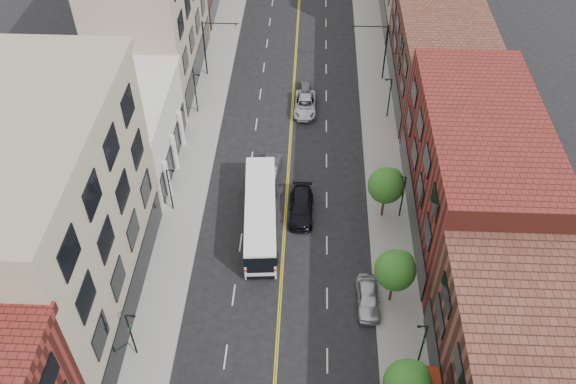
# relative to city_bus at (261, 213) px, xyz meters

# --- Properties ---
(sidewalk_left) EXTENTS (4.00, 110.00, 0.15)m
(sidewalk_left) POSITION_rel_city_bus_xyz_m (-7.76, 13.03, -1.85)
(sidewalk_left) COLOR gray
(sidewalk_left) RESTS_ON ground
(sidewalk_right) EXTENTS (4.00, 110.00, 0.15)m
(sidewalk_right) POSITION_rel_city_bus_xyz_m (12.24, 13.03, -1.85)
(sidewalk_right) COLOR gray
(sidewalk_right) RESTS_ON ground
(bldg_l_tanoffice) EXTENTS (10.00, 22.00, 18.00)m
(bldg_l_tanoffice) POSITION_rel_city_bus_xyz_m (-14.76, -8.97, 7.08)
(bldg_l_tanoffice) COLOR gray
(bldg_l_tanoffice) RESTS_ON ground
(bldg_l_white) EXTENTS (10.00, 14.00, 8.00)m
(bldg_l_white) POSITION_rel_city_bus_xyz_m (-14.76, 9.03, 2.08)
(bldg_l_white) COLOR silver
(bldg_l_white) RESTS_ON ground
(bldg_l_far_a) EXTENTS (10.00, 20.00, 18.00)m
(bldg_l_far_a) POSITION_rel_city_bus_xyz_m (-14.76, 26.03, 7.08)
(bldg_l_far_a) COLOR gray
(bldg_l_far_a) RESTS_ON ground
(bldg_r_mid) EXTENTS (10.00, 22.00, 12.00)m
(bldg_r_mid) POSITION_rel_city_bus_xyz_m (19.24, 2.03, 4.08)
(bldg_r_mid) COLOR #5D2018
(bldg_r_mid) RESTS_ON ground
(bldg_r_far_a) EXTENTS (10.00, 20.00, 10.00)m
(bldg_r_far_a) POSITION_rel_city_bus_xyz_m (19.24, 23.03, 3.08)
(bldg_r_far_a) COLOR #562D22
(bldg_r_far_a) RESTS_ON ground
(tree_r_1) EXTENTS (3.40, 3.40, 5.59)m
(tree_r_1) POSITION_rel_city_bus_xyz_m (11.62, -17.90, 2.21)
(tree_r_1) COLOR black
(tree_r_1) RESTS_ON sidewalk_right
(tree_r_2) EXTENTS (3.40, 3.40, 5.59)m
(tree_r_2) POSITION_rel_city_bus_xyz_m (11.62, -7.90, 2.21)
(tree_r_2) COLOR black
(tree_r_2) RESTS_ON sidewalk_right
(tree_r_3) EXTENTS (3.40, 3.40, 5.59)m
(tree_r_3) POSITION_rel_city_bus_xyz_m (11.62, 2.10, 2.21)
(tree_r_3) COLOR black
(tree_r_3) RESTS_ON sidewalk_right
(lamp_l_1) EXTENTS (0.81, 0.55, 5.05)m
(lamp_l_1) POSITION_rel_city_bus_xyz_m (-8.72, -13.97, 1.05)
(lamp_l_1) COLOR black
(lamp_l_1) RESTS_ON sidewalk_left
(lamp_l_2) EXTENTS (0.81, 0.55, 5.05)m
(lamp_l_2) POSITION_rel_city_bus_xyz_m (-8.72, 2.03, 1.05)
(lamp_l_2) COLOR black
(lamp_l_2) RESTS_ON sidewalk_left
(lamp_l_3) EXTENTS (0.81, 0.55, 5.05)m
(lamp_l_3) POSITION_rel_city_bus_xyz_m (-8.72, 18.03, 1.05)
(lamp_l_3) COLOR black
(lamp_l_3) RESTS_ON sidewalk_left
(lamp_r_1) EXTENTS (0.81, 0.55, 5.05)m
(lamp_r_1) POSITION_rel_city_bus_xyz_m (13.19, -13.97, 1.05)
(lamp_r_1) COLOR black
(lamp_r_1) RESTS_ON sidewalk_right
(lamp_r_2) EXTENTS (0.81, 0.55, 5.05)m
(lamp_r_2) POSITION_rel_city_bus_xyz_m (13.19, 2.03, 1.05)
(lamp_r_2) COLOR black
(lamp_r_2) RESTS_ON sidewalk_right
(lamp_r_3) EXTENTS (0.81, 0.55, 5.05)m
(lamp_r_3) POSITION_rel_city_bus_xyz_m (13.19, 18.03, 1.05)
(lamp_r_3) COLOR black
(lamp_r_3) RESTS_ON sidewalk_right
(signal_mast_left) EXTENTS (4.49, 0.18, 7.20)m
(signal_mast_left) POSITION_rel_city_bus_xyz_m (-8.03, 26.03, 2.72)
(signal_mast_left) COLOR black
(signal_mast_left) RESTS_ON sidewalk_left
(signal_mast_right) EXTENTS (4.49, 0.18, 7.20)m
(signal_mast_right) POSITION_rel_city_bus_xyz_m (12.50, 26.03, 2.72)
(signal_mast_right) COLOR black
(signal_mast_right) RESTS_ON sidewalk_right
(city_bus) EXTENTS (3.80, 13.03, 3.31)m
(city_bus) POSITION_rel_city_bus_xyz_m (0.00, 0.00, 0.00)
(city_bus) COLOR white
(city_bus) RESTS_ON ground
(car_parked_far) EXTENTS (2.03, 4.81, 1.63)m
(car_parked_far) POSITION_rel_city_bus_xyz_m (9.64, -8.42, -1.11)
(car_parked_far) COLOR #BABDC3
(car_parked_far) RESTS_ON ground
(car_lane_behind) EXTENTS (2.18, 4.90, 1.56)m
(car_lane_behind) POSITION_rel_city_bus_xyz_m (0.44, 7.73, -1.14)
(car_lane_behind) COLOR #434347
(car_lane_behind) RESTS_ON ground
(car_lane_a) EXTENTS (2.32, 5.68, 1.65)m
(car_lane_a) POSITION_rel_city_bus_xyz_m (3.74, 2.03, -1.10)
(car_lane_a) COLOR black
(car_lane_a) RESTS_ON ground
(car_lane_b) EXTENTS (2.63, 5.64, 1.56)m
(car_lane_b) POSITION_rel_city_bus_xyz_m (3.74, 18.98, -1.14)
(car_lane_b) COLOR #B8B9C0
(car_lane_b) RESTS_ON ground
(car_lane_c) EXTENTS (1.96, 4.07, 1.34)m
(car_lane_c) POSITION_rel_city_bus_xyz_m (3.74, 22.12, -1.25)
(car_lane_c) COLOR #56575C
(car_lane_c) RESTS_ON ground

